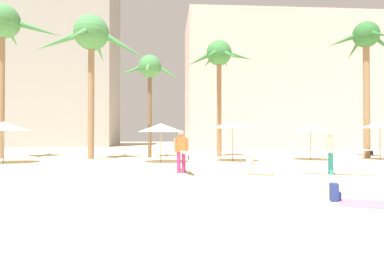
% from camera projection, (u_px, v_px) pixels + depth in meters
% --- Properties ---
extents(ground, '(120.00, 120.00, 0.00)m').
position_uv_depth(ground, '(259.00, 218.00, 6.53)').
color(ground, beige).
extents(hotel_pink, '(18.90, 8.94, 13.44)m').
position_uv_depth(hotel_pink, '(276.00, 85.00, 36.82)').
color(hotel_pink, beige).
rests_on(hotel_pink, ground).
extents(hotel_tower_gray, '(14.50, 9.37, 24.99)m').
position_uv_depth(hotel_tower_gray, '(58.00, 49.00, 44.80)').
color(hotel_tower_gray, gray).
rests_on(hotel_tower_gray, ground).
extents(palm_tree_far_left, '(5.13, 5.13, 9.01)m').
position_uv_depth(palm_tree_far_left, '(366.00, 47.00, 23.04)').
color(palm_tree_far_left, '#896B4C').
rests_on(palm_tree_far_left, ground).
extents(palm_tree_left, '(4.28, 4.33, 6.86)m').
position_uv_depth(palm_tree_left, '(150.00, 71.00, 23.30)').
color(palm_tree_left, brown).
rests_on(palm_tree_left, ground).
extents(palm_tree_center, '(4.70, 4.42, 8.07)m').
position_uv_depth(palm_tree_center, '(219.00, 59.00, 24.13)').
color(palm_tree_center, '#896B4C').
rests_on(palm_tree_center, ground).
extents(palm_tree_right, '(7.17, 7.26, 8.94)m').
position_uv_depth(palm_tree_right, '(91.00, 40.00, 21.61)').
color(palm_tree_right, '#896B4C').
rests_on(palm_tree_right, ground).
extents(palm_tree_far_right, '(7.32, 7.22, 9.95)m').
position_uv_depth(palm_tree_far_right, '(2.00, 28.00, 22.45)').
color(palm_tree_far_right, '#896B4C').
rests_on(palm_tree_far_right, ground).
extents(cafe_umbrella_0, '(2.47, 2.47, 2.12)m').
position_uv_depth(cafe_umbrella_0, '(311.00, 128.00, 20.95)').
color(cafe_umbrella_0, gray).
rests_on(cafe_umbrella_0, ground).
extents(cafe_umbrella_1, '(2.57, 2.57, 2.15)m').
position_uv_depth(cafe_umbrella_1, '(161.00, 128.00, 19.34)').
color(cafe_umbrella_1, gray).
rests_on(cafe_umbrella_1, ground).
extents(cafe_umbrella_2, '(2.64, 2.64, 2.30)m').
position_uv_depth(cafe_umbrella_2, '(233.00, 125.00, 20.12)').
color(cafe_umbrella_2, gray).
rests_on(cafe_umbrella_2, ground).
extents(cafe_umbrella_3, '(2.66, 2.66, 2.23)m').
position_uv_depth(cafe_umbrella_3, '(4.00, 126.00, 18.75)').
color(cafe_umbrella_3, gray).
rests_on(cafe_umbrella_3, ground).
extents(cafe_umbrella_4, '(2.25, 2.25, 2.34)m').
position_uv_depth(cafe_umbrella_4, '(380.00, 125.00, 21.18)').
color(cafe_umbrella_4, gray).
rests_on(cafe_umbrella_4, ground).
extents(beach_towel, '(1.95, 1.56, 0.01)m').
position_uv_depth(beach_towel, '(379.00, 205.00, 7.75)').
color(beach_towel, '#EF6684').
rests_on(beach_towel, ground).
extents(backpack, '(0.31, 0.34, 0.42)m').
position_uv_depth(backpack, '(335.00, 192.00, 8.18)').
color(backpack, navy).
rests_on(backpack, ground).
extents(person_mid_left, '(3.08, 1.55, 1.68)m').
position_uv_depth(person_mid_left, '(332.00, 151.00, 13.40)').
color(person_mid_left, teal).
rests_on(person_mid_left, ground).
extents(person_near_left, '(0.93, 3.16, 1.71)m').
position_uv_depth(person_near_left, '(181.00, 150.00, 14.10)').
color(person_near_left, '#B7337F').
rests_on(person_near_left, ground).
extents(person_near_right, '(1.06, 0.78, 0.89)m').
position_uv_depth(person_near_right, '(255.00, 167.00, 13.43)').
color(person_near_right, beige).
rests_on(person_near_right, ground).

